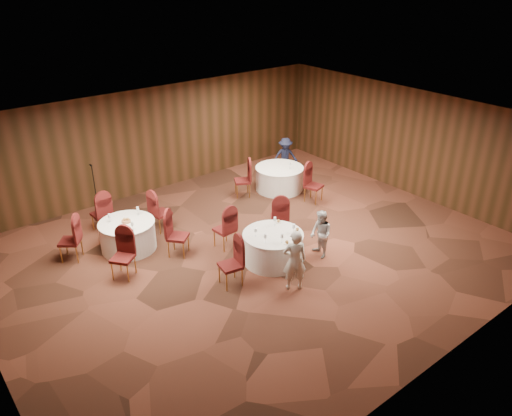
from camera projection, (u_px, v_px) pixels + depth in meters
ground at (255, 253)px, 12.39m from camera, size 12.00×12.00×0.00m
room_shell at (255, 180)px, 11.51m from camera, size 12.00×12.00×12.00m
table_main at (273, 247)px, 11.89m from camera, size 1.45×1.45×0.74m
table_left at (128, 235)px, 12.41m from camera, size 1.38×1.38×0.74m
table_right at (279, 178)px, 15.65m from camera, size 1.51×1.51×0.74m
chairs_main at (246, 236)px, 12.13m from camera, size 3.02×2.00×1.00m
chairs_left at (127, 231)px, 12.34m from camera, size 3.08×3.02×1.00m
chairs_right at (278, 183)px, 14.99m from camera, size 2.11×2.31×1.00m
tabletop_main at (280, 230)px, 11.68m from camera, size 1.05×1.04×0.22m
tabletop_left at (126, 219)px, 12.22m from camera, size 0.80×0.80×0.22m
tabletop_right at (290, 164)px, 15.34m from camera, size 0.08×0.08×0.22m
mic_stand at (97, 204)px, 13.77m from camera, size 0.24×0.24×1.64m
woman_a at (295, 260)px, 10.74m from camera, size 0.63×0.56×1.44m
woman_b at (321, 234)px, 12.00m from camera, size 0.59×0.68×1.20m
man_c at (285, 157)px, 16.60m from camera, size 0.96×0.83×1.29m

